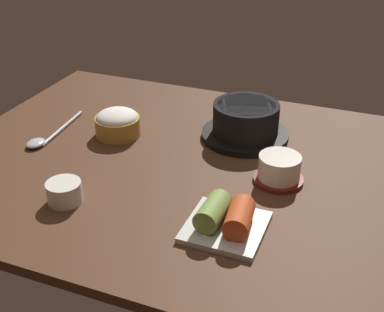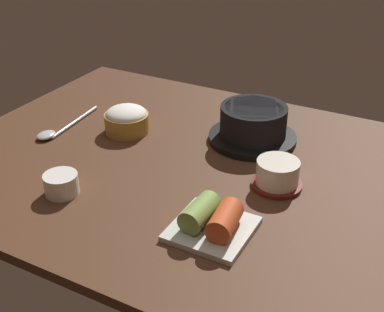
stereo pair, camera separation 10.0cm
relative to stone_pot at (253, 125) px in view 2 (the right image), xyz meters
The scene contains 7 objects.
dining_table 17.58cm from the stone_pot, 117.50° to the right, with size 100.00×76.00×2.00cm, color #4C2D1C.
stone_pot is the anchor object (origin of this frame).
rice_bowl 28.13cm from the stone_pot, 161.00° to the right, with size 9.95×9.95×6.02cm.
tea_cup_with_saucer 18.45cm from the stone_pot, 53.10° to the right, with size 9.57×9.57×5.36cm.
kimchi_plate 33.69cm from the stone_pot, 78.89° to the right, with size 12.76×12.76×5.16cm.
side_bowl_near 42.41cm from the stone_pot, 122.40° to the right, with size 6.28×6.28×3.94cm.
spoon 43.82cm from the stone_pot, 156.77° to the right, with size 3.76×20.12×1.35cm.
Camera 2 is at (43.35, -79.13, 54.36)cm, focal length 48.25 mm.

